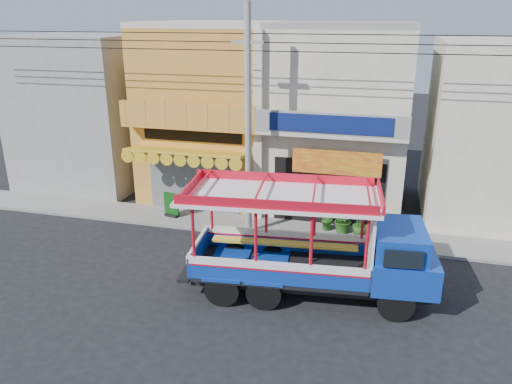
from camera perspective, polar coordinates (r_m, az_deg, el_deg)
ground at (r=17.59m, az=-0.54°, el=-9.46°), size 90.00×90.00×0.00m
sidewalk at (r=21.05m, az=2.31°, el=-4.15°), size 30.00×2.00×0.12m
shophouse_left at (r=24.56m, az=-4.78°, el=9.19°), size 6.00×7.50×8.24m
shophouse_right at (r=23.30m, az=9.45°, el=8.41°), size 6.00×6.75×8.24m
party_pilaster at (r=20.81m, az=0.26°, el=7.03°), size 0.35×0.30×8.00m
filler_building_left at (r=27.74m, az=-18.69°, el=8.80°), size 6.00×6.00×7.60m
filler_building_right at (r=23.83m, az=26.48°, el=6.10°), size 6.00×6.00×7.60m
utility_pole at (r=19.10m, az=-0.47°, el=9.03°), size 28.00×0.26×9.00m
songthaew_truck at (r=15.76m, az=8.16°, el=-6.12°), size 8.06×3.29×3.66m
green_sign at (r=22.24m, az=-9.63°, el=-1.65°), size 0.71×0.44×1.08m
potted_plant_a at (r=20.63m, az=9.98°, el=-3.07°), size 1.35×1.33×1.14m
potted_plant_b at (r=20.80m, az=8.05°, el=-2.91°), size 0.71×0.73×1.03m
potted_plant_c at (r=20.41m, az=11.84°, el=-3.50°), size 0.63×0.63×1.10m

